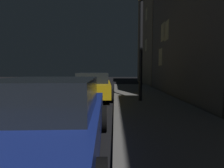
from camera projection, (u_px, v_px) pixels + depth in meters
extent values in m
cube|color=navy|center=(48.00, 127.00, 3.05)|extent=(2.06, 4.41, 0.64)
cube|color=#1E2328|center=(46.00, 95.00, 2.92)|extent=(1.73, 2.06, 0.56)
cylinder|color=black|center=(29.00, 119.00, 4.37)|extent=(0.25, 0.67, 0.66)
cylinder|color=black|center=(102.00, 118.00, 4.44)|extent=(0.25, 0.67, 0.66)
cube|color=gold|center=(94.00, 88.00, 9.59)|extent=(2.08, 4.41, 0.64)
cube|color=#1E2328|center=(93.00, 78.00, 9.52)|extent=(1.74, 2.25, 0.56)
cylinder|color=black|center=(80.00, 90.00, 10.91)|extent=(0.25, 0.67, 0.66)
cylinder|color=black|center=(110.00, 90.00, 10.98)|extent=(0.25, 0.67, 0.66)
cylinder|color=black|center=(72.00, 96.00, 8.24)|extent=(0.25, 0.67, 0.66)
cylinder|color=black|center=(111.00, 96.00, 8.32)|extent=(0.25, 0.67, 0.66)
cylinder|color=black|center=(141.00, 51.00, 7.88)|extent=(0.16, 0.16, 4.63)
cube|color=#F2D17F|center=(167.00, 31.00, 10.80)|extent=(0.06, 0.90, 1.20)
cube|color=#F2D17F|center=(161.00, 57.00, 12.24)|extent=(0.06, 0.90, 1.20)
cube|color=#F2D17F|center=(163.00, 32.00, 11.61)|extent=(0.06, 0.90, 1.20)
cube|color=#998466|center=(171.00, 32.00, 19.43)|extent=(6.17, 9.29, 11.74)
cube|color=#F2D17F|center=(146.00, 45.00, 17.90)|extent=(0.06, 0.90, 1.20)
cube|color=#F2D17F|center=(139.00, 70.00, 22.73)|extent=(0.06, 0.90, 1.20)
cube|color=#F2D17F|center=(147.00, 14.00, 17.64)|extent=(0.06, 0.90, 1.20)
cube|color=#F2D17F|center=(141.00, 51.00, 21.23)|extent=(0.06, 0.90, 1.20)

